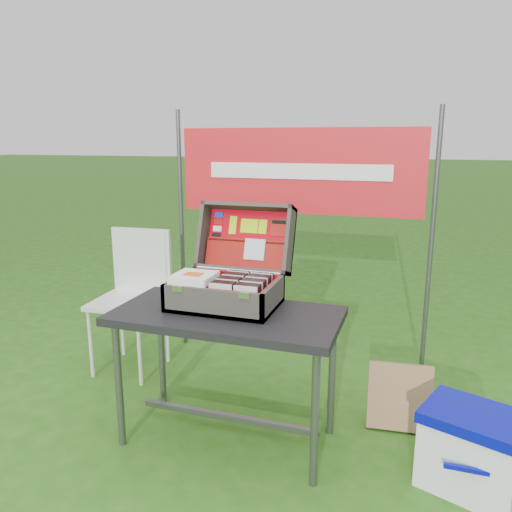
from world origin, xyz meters
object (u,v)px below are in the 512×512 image
(cooler, at_px, (472,450))
(chair, at_px, (128,303))
(suitcase, at_px, (229,258))
(table, at_px, (227,377))
(cardboard_box, at_px, (400,397))

(cooler, height_order, chair, chair)
(suitcase, relative_size, cooler, 1.28)
(table, distance_m, cooler, 1.16)
(table, height_order, cardboard_box, table)
(cooler, distance_m, cardboard_box, 0.51)
(table, height_order, cooler, table)
(chair, bearing_deg, table, -34.36)
(suitcase, height_order, cooler, suitcase)
(table, xyz_separation_m, cardboard_box, (0.82, 0.39, -0.17))
(table, bearing_deg, chair, 149.14)
(table, xyz_separation_m, suitcase, (-0.04, 0.14, 0.57))
(table, distance_m, chair, 1.06)
(table, relative_size, suitcase, 2.07)
(suitcase, bearing_deg, cardboard_box, 15.95)
(cooler, bearing_deg, table, -160.00)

